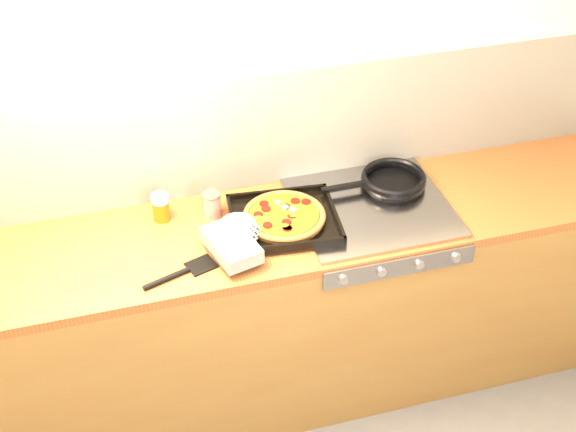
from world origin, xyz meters
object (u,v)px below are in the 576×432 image
object	(u,v)px
frying_pan	(392,180)
juice_glass	(161,207)
pizza_on_tray	(269,223)
tomato_can	(212,205)

from	to	relation	value
frying_pan	juice_glass	distance (m)	0.94
pizza_on_tray	frying_pan	bearing A→B (deg)	14.71
tomato_can	juice_glass	size ratio (longest dim) A/B	0.92
juice_glass	tomato_can	bearing A→B (deg)	-9.80
pizza_on_tray	frying_pan	size ratio (longest dim) A/B	1.25
pizza_on_tray	juice_glass	world-z (taller)	juice_glass
tomato_can	juice_glass	bearing A→B (deg)	170.20
frying_pan	juice_glass	bearing A→B (deg)	176.93
pizza_on_tray	tomato_can	distance (m)	0.25
tomato_can	pizza_on_tray	bearing A→B (deg)	-40.90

